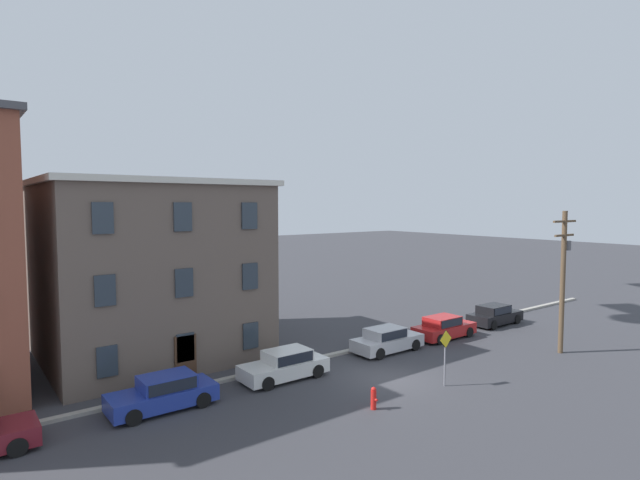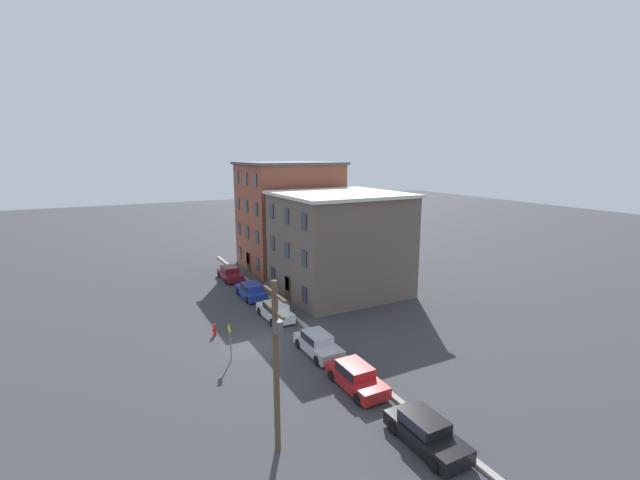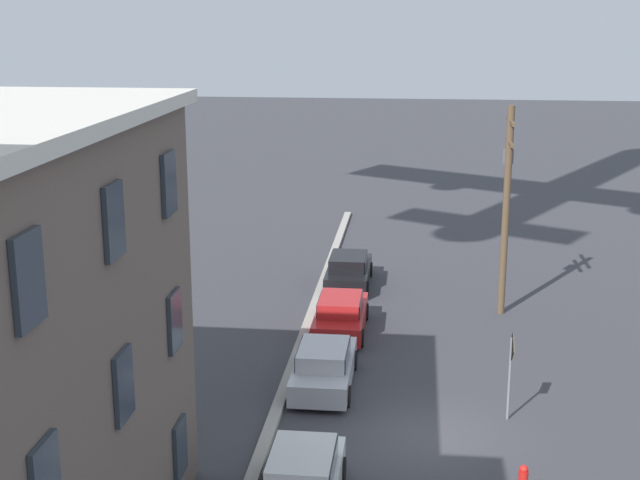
% 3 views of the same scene
% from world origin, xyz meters
% --- Properties ---
extents(ground_plane, '(200.00, 200.00, 0.00)m').
position_xyz_m(ground_plane, '(0.00, 0.00, 0.00)').
color(ground_plane, '#38383D').
extents(kerb_strip, '(56.00, 0.36, 0.16)m').
position_xyz_m(kerb_strip, '(0.00, 4.50, 0.08)').
color(kerb_strip, '#9E998E').
rests_on(kerb_strip, ground_plane).
extents(apartment_midblock, '(11.44, 11.62, 9.93)m').
position_xyz_m(apartment_midblock, '(-8.12, 11.55, 4.98)').
color(apartment_midblock, '#66564C').
rests_on(apartment_midblock, ground_plane).
extents(car_blue, '(4.40, 1.92, 1.43)m').
position_xyz_m(car_blue, '(-10.24, 3.07, 0.75)').
color(car_blue, '#233899').
rests_on(car_blue, ground_plane).
extents(car_white, '(4.40, 1.92, 1.43)m').
position_xyz_m(car_white, '(-4.16, 3.08, 0.75)').
color(car_white, silver).
rests_on(car_white, ground_plane).
extents(car_silver, '(4.40, 1.92, 1.43)m').
position_xyz_m(car_silver, '(3.08, 3.30, 0.75)').
color(car_silver, '#B7B7BC').
rests_on(car_silver, ground_plane).
extents(car_red, '(4.40, 1.92, 1.43)m').
position_xyz_m(car_red, '(8.11, 3.20, 0.75)').
color(car_red, '#B21E1E').
rests_on(car_red, ground_plane).
extents(car_black, '(4.40, 1.92, 1.43)m').
position_xyz_m(car_black, '(13.95, 3.36, 0.75)').
color(car_black, black).
rests_on(car_black, ground_plane).
extents(caution_sign, '(0.88, 0.08, 2.71)m').
position_xyz_m(caution_sign, '(1.34, -2.37, 1.80)').
color(caution_sign, slate).
rests_on(caution_sign, ground_plane).
extents(utility_pole, '(2.40, 0.44, 8.26)m').
position_xyz_m(utility_pole, '(11.04, -2.97, 4.65)').
color(utility_pole, brown).
rests_on(utility_pole, ground_plane).
extents(fire_hydrant, '(0.24, 0.34, 0.96)m').
position_xyz_m(fire_hydrant, '(-3.21, -2.30, 0.48)').
color(fire_hydrant, red).
rests_on(fire_hydrant, ground_plane).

